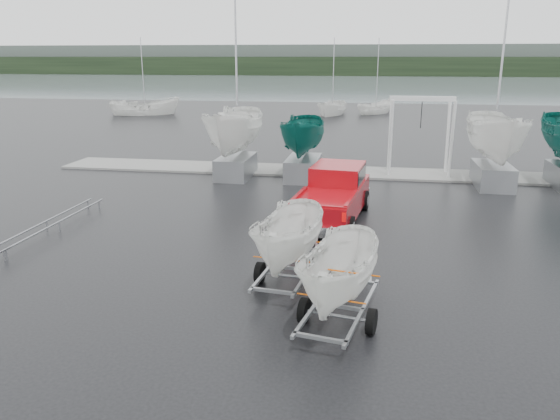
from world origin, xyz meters
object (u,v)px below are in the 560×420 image
object	(u,v)px
trailer_hitched	(290,195)
trailer_parked	(342,224)
pickup_truck	(334,193)
boat_hoist	(421,125)

from	to	relation	value
trailer_hitched	trailer_parked	bearing A→B (deg)	-48.72
pickup_truck	trailer_parked	size ratio (longest dim) A/B	1.37
trailer_hitched	boat_hoist	xyz separation A→B (m)	(4.48, 15.23, 0.13)
trailer_hitched	trailer_parked	xyz separation A→B (m)	(1.52, -2.17, -0.07)
trailer_hitched	trailer_parked	world-z (taller)	trailer_hitched
trailer_parked	boat_hoist	xyz separation A→B (m)	(2.96, 17.40, 0.20)
pickup_truck	boat_hoist	bearing A→B (deg)	73.14
trailer_parked	boat_hoist	world-z (taller)	trailer_parked
trailer_parked	boat_hoist	size ratio (longest dim) A/B	1.10
pickup_truck	boat_hoist	world-z (taller)	boat_hoist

